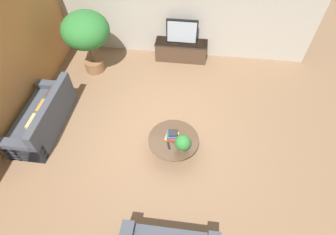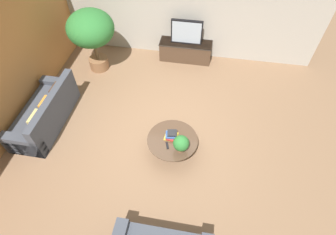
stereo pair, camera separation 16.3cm
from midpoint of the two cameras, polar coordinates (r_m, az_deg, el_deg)
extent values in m
plane|color=brown|center=(5.87, -2.62, -4.49)|extent=(24.00, 24.00, 0.00)
cube|color=#A39E93|center=(7.42, 1.15, 23.66)|extent=(7.40, 0.12, 3.00)
cube|color=#473323|center=(7.76, 2.25, 14.35)|extent=(1.44, 0.48, 0.55)
cube|color=#2D2823|center=(7.61, 2.31, 15.97)|extent=(1.47, 0.50, 0.02)
cube|color=black|center=(7.42, 2.39, 18.19)|extent=(0.85, 0.08, 0.67)
cube|color=#99A8B7|center=(7.38, 2.36, 18.02)|extent=(0.78, 0.00, 0.61)
cube|color=black|center=(7.59, 2.31, 16.10)|extent=(0.25, 0.13, 0.02)
cylinder|color=black|center=(5.67, 0.31, -7.13)|extent=(0.57, 0.57, 0.02)
cylinder|color=black|center=(5.51, 0.31, -6.06)|extent=(0.10, 0.10, 0.39)
cylinder|color=#4C3828|center=(5.34, 0.32, -4.81)|extent=(1.03, 1.03, 0.02)
cube|color=#3D424C|center=(6.60, -26.30, -0.46)|extent=(0.84, 1.93, 0.42)
cube|color=#3D424C|center=(6.14, -24.91, 1.74)|extent=(0.16, 1.93, 0.42)
cube|color=#3D424C|center=(7.04, -23.67, 5.22)|extent=(0.84, 0.20, 0.54)
cube|color=#3D424C|center=(6.15, -29.70, -6.25)|extent=(0.84, 0.20, 0.54)
cube|color=#422D1E|center=(6.51, -24.48, 4.43)|extent=(0.17, 0.35, 0.33)
cube|color=orange|center=(6.26, -26.02, 1.52)|extent=(0.13, 0.34, 0.31)
cube|color=tan|center=(6.02, -27.72, -1.54)|extent=(0.13, 0.37, 0.34)
cylinder|color=brown|center=(7.70, -16.25, 10.90)|extent=(0.52, 0.52, 0.32)
cylinder|color=brown|center=(7.48, -16.91, 13.23)|extent=(0.08, 0.08, 0.46)
ellipsoid|color=#286B2D|center=(7.12, -18.18, 17.61)|extent=(1.19, 1.19, 0.90)
cylinder|color=brown|center=(5.16, 2.24, -6.68)|extent=(0.13, 0.13, 0.10)
sphere|color=#286B2D|center=(5.01, 2.30, -5.53)|extent=(0.31, 0.31, 0.31)
cube|color=gold|center=(5.36, 0.01, -4.10)|extent=(0.28, 0.27, 0.02)
cube|color=#A32823|center=(5.33, 0.06, -4.03)|extent=(0.20, 0.27, 0.03)
cube|color=#2D4C84|center=(5.31, 0.02, -3.80)|extent=(0.25, 0.21, 0.03)
cube|color=#232326|center=(5.29, 0.20, -3.39)|extent=(0.21, 0.19, 0.04)
cube|color=black|center=(5.23, -0.75, -6.14)|extent=(0.09, 0.16, 0.02)
camera|label=1|loc=(0.08, -90.85, -1.00)|focal=28.00mm
camera|label=2|loc=(0.08, 89.15, 1.00)|focal=28.00mm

